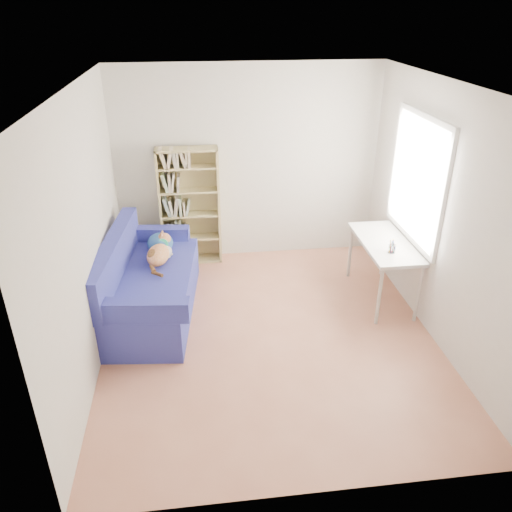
{
  "coord_description": "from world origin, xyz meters",
  "views": [
    {
      "loc": [
        -0.69,
        -4.41,
        3.25
      ],
      "look_at": [
        -0.11,
        0.23,
        0.85
      ],
      "focal_mm": 35.0,
      "sensor_mm": 36.0,
      "label": 1
    }
  ],
  "objects_px": {
    "desk": "(385,247)",
    "pen_cup": "(392,248)",
    "sofa": "(147,284)",
    "bookshelf": "(190,211)"
  },
  "relations": [
    {
      "from": "sofa",
      "to": "desk",
      "type": "bearing_deg",
      "value": 5.29
    },
    {
      "from": "sofa",
      "to": "pen_cup",
      "type": "xyz_separation_m",
      "value": [
        2.74,
        -0.3,
        0.45
      ]
    },
    {
      "from": "sofa",
      "to": "bookshelf",
      "type": "bearing_deg",
      "value": 73.1
    },
    {
      "from": "desk",
      "to": "pen_cup",
      "type": "bearing_deg",
      "value": -96.93
    },
    {
      "from": "pen_cup",
      "to": "sofa",
      "type": "bearing_deg",
      "value": 173.7
    },
    {
      "from": "sofa",
      "to": "desk",
      "type": "xyz_separation_m",
      "value": [
        2.77,
        -0.03,
        0.32
      ]
    },
    {
      "from": "pen_cup",
      "to": "bookshelf",
      "type": "bearing_deg",
      "value": 145.4
    },
    {
      "from": "sofa",
      "to": "bookshelf",
      "type": "xyz_separation_m",
      "value": [
        0.52,
        1.23,
        0.38
      ]
    },
    {
      "from": "desk",
      "to": "bookshelf",
      "type": "bearing_deg",
      "value": 150.81
    },
    {
      "from": "bookshelf",
      "to": "pen_cup",
      "type": "relative_size",
      "value": 10.27
    }
  ]
}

